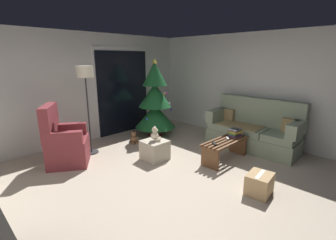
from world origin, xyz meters
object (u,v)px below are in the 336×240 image
(book_stack, at_px, (235,132))
(remote_white, at_px, (227,138))
(remote_black, at_px, (214,144))
(couch, at_px, (253,130))
(cell_phone, at_px, (235,129))
(teddy_bear_chestnut_by_tree, at_px, (134,138))
(teddy_bear_cream, at_px, (155,135))
(floor_lamp, at_px, (86,80))
(ottoman, at_px, (155,150))
(christmas_tree, at_px, (155,102))
(coffee_table, at_px, (225,147))
(cardboard_box_taped_mid_floor, at_px, (259,184))
(armchair, at_px, (65,144))

(book_stack, bearing_deg, remote_white, 172.25)
(remote_black, height_order, book_stack, book_stack)
(remote_black, bearing_deg, couch, -147.43)
(couch, xyz_separation_m, cell_phone, (-0.73, 0.04, 0.17))
(teddy_bear_chestnut_by_tree, bearing_deg, teddy_bear_cream, -103.89)
(book_stack, distance_m, floor_lamp, 3.11)
(remote_white, relative_size, book_stack, 0.60)
(floor_lamp, height_order, teddy_bear_cream, floor_lamp)
(couch, height_order, ottoman, couch)
(christmas_tree, height_order, floor_lamp, christmas_tree)
(teddy_bear_chestnut_by_tree, bearing_deg, coffee_table, -71.51)
(remote_white, height_order, book_stack, book_stack)
(floor_lamp, bearing_deg, remote_black, -58.82)
(cardboard_box_taped_mid_floor, bearing_deg, ottoman, 97.36)
(remote_white, height_order, remote_black, same)
(remote_black, relative_size, cell_phone, 1.08)
(book_stack, relative_size, christmas_tree, 0.14)
(ottoman, relative_size, teddy_bear_chestnut_by_tree, 1.54)
(cardboard_box_taped_mid_floor, bearing_deg, coffee_table, 56.20)
(teddy_bear_cream, height_order, teddy_bear_chestnut_by_tree, teddy_bear_cream)
(teddy_bear_chestnut_by_tree, bearing_deg, floor_lamp, 169.80)
(coffee_table, relative_size, remote_black, 7.05)
(remote_white, distance_m, ottoman, 1.43)
(coffee_table, xyz_separation_m, christmas_tree, (0.10, 2.12, 0.58))
(couch, relative_size, remote_black, 12.56)
(book_stack, xyz_separation_m, ottoman, (-1.25, 1.00, -0.30))
(remote_black, distance_m, ottoman, 1.16)
(coffee_table, distance_m, floor_lamp, 3.00)
(remote_white, xyz_separation_m, armchair, (-2.34, 1.98, -0.02))
(floor_lamp, relative_size, teddy_bear_cream, 6.25)
(christmas_tree, bearing_deg, cardboard_box_taped_mid_floor, -103.93)
(coffee_table, relative_size, teddy_bear_cream, 3.86)
(coffee_table, height_order, teddy_bear_cream, teddy_bear_cream)
(armchair, bearing_deg, ottoman, -37.68)
(cell_phone, bearing_deg, cardboard_box_taped_mid_floor, -160.43)
(coffee_table, bearing_deg, remote_white, 11.07)
(floor_lamp, bearing_deg, cardboard_box_taped_mid_floor, -72.97)
(armchair, bearing_deg, cardboard_box_taped_mid_floor, -62.42)
(remote_white, bearing_deg, coffee_table, -118.16)
(christmas_tree, distance_m, armchair, 2.39)
(remote_white, distance_m, book_stack, 0.24)
(armchair, distance_m, teddy_bear_chestnut_by_tree, 1.60)
(remote_white, bearing_deg, cardboard_box_taped_mid_floor, -76.24)
(coffee_table, height_order, cell_phone, cell_phone)
(remote_black, height_order, cell_phone, cell_phone)
(teddy_bear_cream, bearing_deg, cardboard_box_taped_mid_floor, -82.82)
(cell_phone, relative_size, teddy_bear_cream, 0.50)
(book_stack, height_order, armchair, armchair)
(coffee_table, height_order, remote_black, remote_black)
(armchair, height_order, teddy_bear_chestnut_by_tree, armchair)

